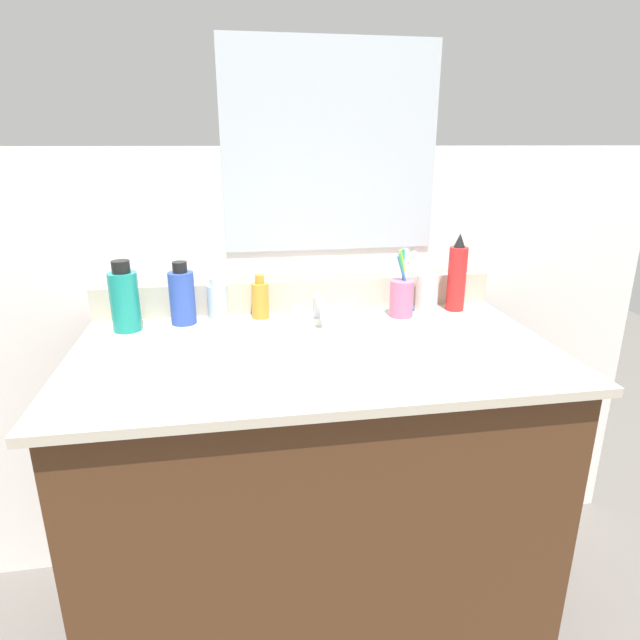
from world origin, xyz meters
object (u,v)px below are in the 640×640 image
at_px(bottle_lotion_white, 427,290).
at_px(bottle_shampoo_blue, 182,296).
at_px(cup_pink, 402,296).
at_px(faucet, 317,312).
at_px(bottle_gel_clear, 218,300).
at_px(bottle_oil_amber, 260,299).
at_px(bottle_spray_red, 457,276).
at_px(bottle_mouthwash_teal, 125,299).

distance_m(bottle_lotion_white, bottle_shampoo_blue, 0.69).
height_order(bottle_shampoo_blue, cup_pink, cup_pink).
height_order(faucet, bottle_gel_clear, bottle_gel_clear).
xyz_separation_m(bottle_gel_clear, bottle_oil_amber, (0.12, -0.02, 0.00)).
bearing_deg(bottle_spray_red, bottle_lotion_white, 168.26).
xyz_separation_m(bottle_gel_clear, bottle_shampoo_blue, (-0.09, -0.04, 0.02)).
height_order(bottle_lotion_white, bottle_mouthwash_teal, bottle_mouthwash_teal).
xyz_separation_m(faucet, bottle_mouthwash_teal, (-0.50, 0.02, 0.06)).
xyz_separation_m(bottle_mouthwash_teal, bottle_oil_amber, (0.35, 0.05, -0.03)).
bearing_deg(bottle_gel_clear, bottle_oil_amber, -10.43).
relative_size(faucet, bottle_spray_red, 0.72).
height_order(bottle_lotion_white, cup_pink, cup_pink).
height_order(bottle_mouthwash_teal, cup_pink, cup_pink).
xyz_separation_m(bottle_lotion_white, cup_pink, (-0.09, -0.05, 0.00)).
relative_size(bottle_mouthwash_teal, bottle_oil_amber, 1.50).
bearing_deg(bottle_oil_amber, cup_pink, -7.45).
distance_m(bottle_spray_red, bottle_oil_amber, 0.57).
distance_m(bottle_mouthwash_teal, bottle_gel_clear, 0.24).
bearing_deg(faucet, bottle_oil_amber, 155.93).
height_order(bottle_lotion_white, bottle_shampoo_blue, bottle_shampoo_blue).
bearing_deg(bottle_gel_clear, faucet, -18.35).
height_order(faucet, cup_pink, cup_pink).
bearing_deg(bottle_shampoo_blue, bottle_mouthwash_teal, -167.26).
bearing_deg(cup_pink, bottle_lotion_white, 28.02).
distance_m(bottle_gel_clear, bottle_oil_amber, 0.12).
bearing_deg(faucet, bottle_mouthwash_teal, 177.65).
distance_m(bottle_mouthwash_teal, bottle_shampoo_blue, 0.14).
xyz_separation_m(bottle_mouthwash_teal, cup_pink, (0.74, -0.00, -0.02)).
xyz_separation_m(faucet, bottle_shampoo_blue, (-0.36, 0.05, 0.05)).
xyz_separation_m(bottle_lotion_white, bottle_oil_amber, (-0.48, 0.00, -0.00)).
bearing_deg(bottle_oil_amber, bottle_shampoo_blue, -176.02).
xyz_separation_m(faucet, bottle_oil_amber, (-0.15, 0.07, 0.02)).
relative_size(bottle_gel_clear, bottle_shampoo_blue, 0.66).
relative_size(bottle_mouthwash_teal, bottle_shampoo_blue, 1.09).
bearing_deg(bottle_spray_red, bottle_mouthwash_teal, -178.34).
height_order(bottle_spray_red, bottle_shampoo_blue, bottle_spray_red).
bearing_deg(bottle_gel_clear, bottle_mouthwash_teal, -163.75).
bearing_deg(bottle_shampoo_blue, bottle_gel_clear, 21.40).
bearing_deg(bottle_shampoo_blue, cup_pink, -3.51).
bearing_deg(faucet, bottle_spray_red, 6.46).
bearing_deg(bottle_gel_clear, bottle_spray_red, -3.47).
bearing_deg(bottle_lotion_white, bottle_mouthwash_teal, -177.02).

